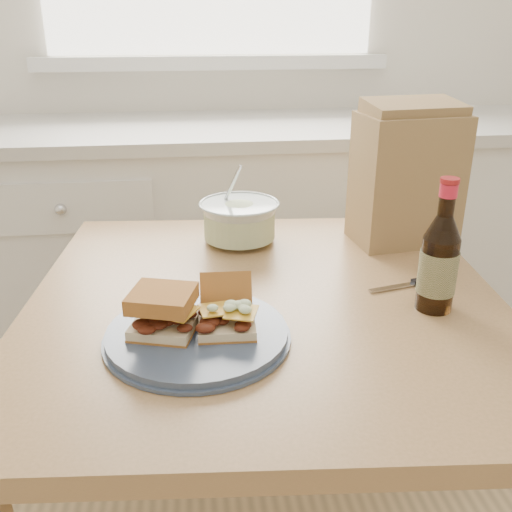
{
  "coord_description": "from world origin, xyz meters",
  "views": [
    {
      "loc": [
        -0.12,
        -0.3,
        1.29
      ],
      "look_at": [
        0.01,
        0.72,
        0.85
      ],
      "focal_mm": 40.0,
      "sensor_mm": 36.0,
      "label": 1
    }
  ],
  "objects": [
    {
      "name": "beer_bottle",
      "position": [
        0.33,
        0.61,
        0.87
      ],
      "size": [
        0.07,
        0.07,
        0.25
      ],
      "rotation": [
        0.0,
        0.0,
        -0.29
      ],
      "color": "black",
      "rests_on": "dining_table"
    },
    {
      "name": "paper_bag",
      "position": [
        0.4,
        0.96,
        0.93
      ],
      "size": [
        0.25,
        0.18,
        0.31
      ],
      "primitive_type": "cube",
      "rotation": [
        0.0,
        0.0,
        0.11
      ],
      "color": "olive",
      "rests_on": "dining_table"
    },
    {
      "name": "knife",
      "position": [
        0.34,
        0.71,
        0.78
      ],
      "size": [
        0.17,
        0.05,
        0.01
      ],
      "rotation": [
        0.0,
        0.0,
        0.22
      ],
      "color": "silver",
      "rests_on": "dining_table"
    },
    {
      "name": "sandwich_left",
      "position": [
        -0.17,
        0.55,
        0.83
      ],
      "size": [
        0.13,
        0.12,
        0.08
      ],
      "rotation": [
        0.0,
        0.0,
        -0.29
      ],
      "color": "beige",
      "rests_on": "plate"
    },
    {
      "name": "coleslaw_bowl",
      "position": [
        0.0,
        1.0,
        0.82
      ],
      "size": [
        0.19,
        0.19,
        0.19
      ],
      "color": "silver",
      "rests_on": "dining_table"
    },
    {
      "name": "cabinet_run",
      "position": [
        -0.0,
        1.7,
        0.47
      ],
      "size": [
        2.5,
        0.64,
        0.94
      ],
      "color": "white",
      "rests_on": "ground"
    },
    {
      "name": "sandwich_right",
      "position": [
        -0.06,
        0.56,
        0.82
      ],
      "size": [
        0.1,
        0.14,
        0.08
      ],
      "rotation": [
        0.0,
        0.0,
        -0.04
      ],
      "color": "beige",
      "rests_on": "plate"
    },
    {
      "name": "dining_table",
      "position": [
        0.02,
        0.69,
        0.66
      ],
      "size": [
        1.0,
        1.0,
        0.77
      ],
      "rotation": [
        0.0,
        0.0,
        -0.08
      ],
      "color": "#AF8153",
      "rests_on": "ground"
    },
    {
      "name": "plate",
      "position": [
        -0.11,
        0.55,
        0.78
      ],
      "size": [
        0.31,
        0.31,
        0.02
      ],
      "primitive_type": "cylinder",
      "color": "#3D4A62",
      "rests_on": "dining_table"
    }
  ]
}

